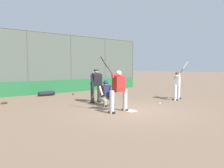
# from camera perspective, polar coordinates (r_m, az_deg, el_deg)

# --- Properties ---
(ground_plane) EXTENTS (160.00, 160.00, 0.00)m
(ground_plane) POSITION_cam_1_polar(r_m,az_deg,el_deg) (8.97, 4.80, -7.03)
(ground_plane) COLOR #7A604C
(home_plate_marker) EXTENTS (0.43, 0.43, 0.01)m
(home_plate_marker) POSITION_cam_1_polar(r_m,az_deg,el_deg) (8.97, 4.80, -7.00)
(home_plate_marker) COLOR white
(home_plate_marker) RESTS_ON ground_plane
(backstop_fence) EXTENTS (15.52, 0.08, 4.14)m
(backstop_fence) POSITION_cam_1_polar(r_m,az_deg,el_deg) (15.51, -15.68, 5.61)
(backstop_fence) COLOR #515651
(backstop_fence) RESTS_ON ground_plane
(padding_wall) EXTENTS (15.13, 0.18, 0.89)m
(padding_wall) POSITION_cam_1_polar(r_m,az_deg,el_deg) (15.47, -15.40, -0.75)
(padding_wall) COLOR #236638
(padding_wall) RESTS_ON ground_plane
(bleachers_beyond) EXTENTS (10.81, 3.05, 1.80)m
(bleachers_beyond) POSITION_cam_1_polar(r_m,az_deg,el_deg) (18.69, -15.22, 0.55)
(bleachers_beyond) COLOR slate
(bleachers_beyond) RESTS_ON ground_plane
(batter_at_plate) EXTENTS (1.08, 0.59, 2.21)m
(batter_at_plate) POSITION_cam_1_polar(r_m,az_deg,el_deg) (8.58, 1.68, -1.47)
(batter_at_plate) COLOR #B7B7BC
(batter_at_plate) RESTS_ON ground_plane
(catcher_behind_plate) EXTENTS (0.62, 0.73, 1.17)m
(catcher_behind_plate) POSITION_cam_1_polar(r_m,az_deg,el_deg) (10.04, -1.38, -2.31)
(catcher_behind_plate) COLOR gray
(catcher_behind_plate) RESTS_ON ground_plane
(umpire_home) EXTENTS (0.68, 0.43, 1.68)m
(umpire_home) POSITION_cam_1_polar(r_m,az_deg,el_deg) (10.91, -4.15, -0.22)
(umpire_home) COLOR #333333
(umpire_home) RESTS_ON ground_plane
(batter_on_deck) EXTENTS (1.11, 0.54, 2.11)m
(batter_on_deck) POSITION_cam_1_polar(r_m,az_deg,el_deg) (12.51, 16.69, -0.08)
(batter_on_deck) COLOR silver
(batter_on_deck) RESTS_ON ground_plane
(spare_bat_near_backstop) EXTENTS (0.87, 0.16, 0.07)m
(spare_bat_near_backstop) POSITION_cam_1_polar(r_m,az_deg,el_deg) (16.11, 1.82, -1.86)
(spare_bat_near_backstop) COLOR black
(spare_bat_near_backstop) RESTS_ON ground_plane
(spare_bat_by_padding) EXTENTS (0.61, 0.60, 0.07)m
(spare_bat_by_padding) POSITION_cam_1_polar(r_m,az_deg,el_deg) (14.85, -1.02, -2.38)
(spare_bat_by_padding) COLOR black
(spare_bat_by_padding) RESTS_ON ground_plane
(spare_bat_third_base_side) EXTENTS (0.49, 0.81, 0.07)m
(spare_bat_third_base_side) POSITION_cam_1_polar(r_m,az_deg,el_deg) (14.46, -10.10, -2.63)
(spare_bat_third_base_side) COLOR black
(spare_bat_third_base_side) RESTS_ON ground_plane
(fielding_glove_on_dirt) EXTENTS (0.31, 0.24, 0.11)m
(fielding_glove_on_dirt) POSITION_cam_1_polar(r_m,az_deg,el_deg) (11.89, -26.38, -4.40)
(fielding_glove_on_dirt) COLOR #56331E
(fielding_glove_on_dirt) RESTS_ON ground_plane
(baseball_loose) EXTENTS (0.07, 0.07, 0.07)m
(baseball_loose) POSITION_cam_1_polar(r_m,az_deg,el_deg) (10.80, 12.38, -4.99)
(baseball_loose) COLOR white
(baseball_loose) RESTS_ON ground_plane
(equipment_bag_dugout_side) EXTENTS (1.13, 0.30, 0.30)m
(equipment_bag_dugout_side) POSITION_cam_1_polar(r_m,az_deg,el_deg) (14.26, -16.70, -2.38)
(equipment_bag_dugout_side) COLOR black
(equipment_bag_dugout_side) RESTS_ON ground_plane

